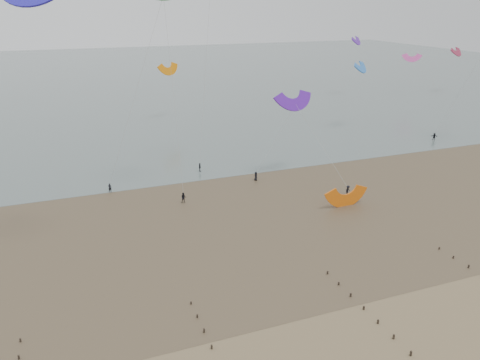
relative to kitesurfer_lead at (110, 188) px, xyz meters
The scene contains 6 objects.
ground 53.79m from the kitesurfer_lead, 69.41° to the right, with size 500.00×500.00×0.00m, color brown.
sea_and_shore 21.79m from the kitesurfer_lead, 47.07° to the right, with size 500.00×665.00×0.03m.
kitesurfer_lead is the anchor object (origin of this frame).
kitesurfers 42.86m from the kitesurfer_lead, ahead, with size 135.93×24.69×1.87m.
grounded_kite 42.32m from the kitesurfer_lead, 29.35° to the right, with size 6.97×3.65×5.31m, color orange, non-canonical shape.
kites_airborne 42.05m from the kitesurfer_lead, 73.00° to the left, with size 246.60×121.28×33.44m.
Camera 1 is at (-24.73, -32.23, 32.52)m, focal length 35.00 mm.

